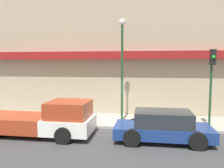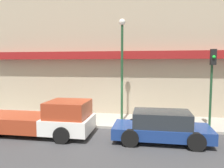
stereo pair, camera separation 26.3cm
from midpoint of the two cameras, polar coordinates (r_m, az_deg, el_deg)
ground_plane at (r=12.02m, az=0.27°, el=-11.72°), size 80.00×80.00×0.00m
sidewalk at (r=13.48m, az=1.21°, el=-9.53°), size 36.00×3.09×0.13m
building at (r=16.14m, az=2.67°, el=12.16°), size 19.80×3.80×10.90m
pickup_truck at (r=11.41m, az=-17.89°, el=-8.90°), size 5.65×2.24×1.73m
parked_car at (r=10.32m, az=12.35°, el=-10.74°), size 4.34×1.99×1.39m
fire_hydrant at (r=12.46m, az=13.86°, el=-9.01°), size 0.20×0.20×0.68m
street_lamp at (r=12.62m, az=2.05°, el=6.58°), size 0.36×0.36×5.92m
traffic_light at (r=12.37m, az=24.04°, el=2.20°), size 0.28×0.42×4.13m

